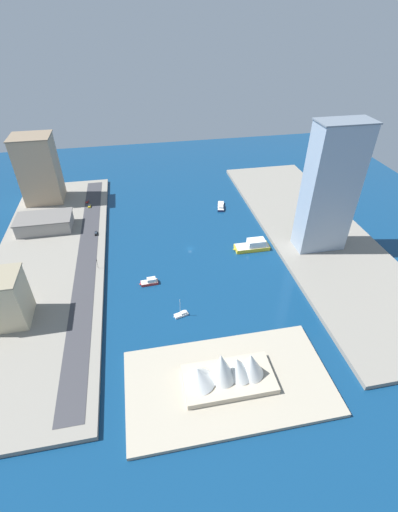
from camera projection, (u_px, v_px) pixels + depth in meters
ground_plane at (190, 249)px, 238.97m from camera, size 440.00×440.00×0.00m
quay_west at (316, 233)px, 252.07m from camera, size 70.00×240.00×2.71m
quay_east at (49, 262)px, 224.26m from camera, size 70.00×240.00×2.71m
peninsula_point at (228, 382)px, 154.97m from camera, size 89.98×48.69×2.00m
road_strip at (87, 256)px, 227.03m from camera, size 12.29×228.00×0.15m
patrol_launch_navy at (221, 206)px, 284.71m from camera, size 8.67×17.43×3.32m
tugboat_red at (150, 282)px, 208.88m from camera, size 11.50×4.79×3.95m
ferry_yellow_fast at (253, 245)px, 237.16m from camera, size 25.13×8.79×7.13m
sailboat_small_white at (181, 314)px, 188.36m from camera, size 8.51×4.95×11.77m
carpark_squat_concrete at (45, 223)px, 251.18m from camera, size 38.57×21.99×10.11m
office_block_beige at (0, 300)px, 174.13m from camera, size 24.84×20.30×28.52m
apartment_midrise_tan at (39, 169)px, 275.36m from camera, size 29.85×25.12×52.63m
tower_tall_glass at (330, 190)px, 213.21m from camera, size 32.30×16.91×81.90m
suv_black at (96, 233)px, 247.88m from camera, size 1.97×5.11×1.42m
taxi_yellow_cab at (89, 206)px, 280.29m from camera, size 2.12×4.81×1.52m
pickup_red at (87, 201)px, 286.48m from camera, size 2.16×4.39×1.57m
traffic_light_waterfront at (97, 263)px, 214.85m from camera, size 0.36×0.36×6.50m
opera_landmark at (227, 371)px, 149.91m from camera, size 40.67×20.30×19.39m
park_tree_cluster at (307, 221)px, 252.15m from camera, size 15.65×21.09×8.77m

